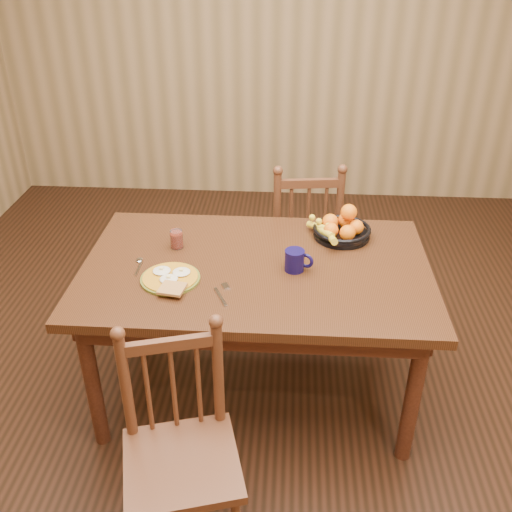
# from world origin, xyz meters

# --- Properties ---
(room) EXTENTS (4.52, 5.02, 2.72)m
(room) POSITION_xyz_m (0.00, 0.00, 1.35)
(room) COLOR black
(room) RESTS_ON ground
(dining_table) EXTENTS (1.60, 1.00, 0.75)m
(dining_table) POSITION_xyz_m (0.00, 0.00, 0.67)
(dining_table) COLOR black
(dining_table) RESTS_ON ground
(chair_far) EXTENTS (0.48, 0.46, 0.95)m
(chair_far) POSITION_xyz_m (0.23, 0.82, 0.46)
(chair_far) COLOR #472715
(chair_far) RESTS_ON ground
(chair_near) EXTENTS (0.50, 0.49, 0.91)m
(chair_near) POSITION_xyz_m (-0.22, -0.82, 0.44)
(chair_near) COLOR #472715
(chair_near) RESTS_ON ground
(breakfast_plate) EXTENTS (0.26, 0.30, 0.04)m
(breakfast_plate) POSITION_xyz_m (-0.37, -0.15, 0.76)
(breakfast_plate) COLOR #59601E
(breakfast_plate) RESTS_ON dining_table
(fork) EXTENTS (0.07, 0.18, 0.00)m
(fork) POSITION_xyz_m (-0.13, -0.24, 0.75)
(fork) COLOR silver
(fork) RESTS_ON dining_table
(spoon) EXTENTS (0.04, 0.16, 0.01)m
(spoon) POSITION_xyz_m (-0.54, -0.02, 0.75)
(spoon) COLOR silver
(spoon) RESTS_ON dining_table
(coffee_mug) EXTENTS (0.13, 0.09, 0.10)m
(coffee_mug) POSITION_xyz_m (0.18, -0.03, 0.80)
(coffee_mug) COLOR #0E0934
(coffee_mug) RESTS_ON dining_table
(juice_glass) EXTENTS (0.06, 0.06, 0.09)m
(juice_glass) POSITION_xyz_m (-0.39, 0.14, 0.79)
(juice_glass) COLOR silver
(juice_glass) RESTS_ON dining_table
(fruit_bowl) EXTENTS (0.32, 0.32, 0.17)m
(fruit_bowl) POSITION_xyz_m (0.40, 0.30, 0.80)
(fruit_bowl) COLOR black
(fruit_bowl) RESTS_ON dining_table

